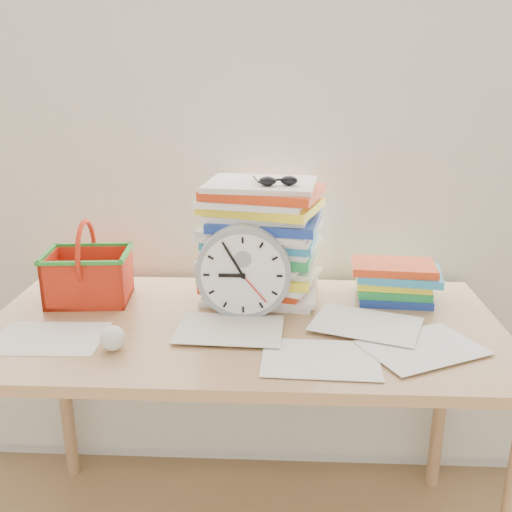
{
  "coord_description": "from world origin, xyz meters",
  "views": [
    {
      "loc": [
        0.1,
        0.18,
        1.4
      ],
      "look_at": [
        0.04,
        1.6,
        0.94
      ],
      "focal_mm": 40.0,
      "sensor_mm": 36.0,
      "label": 1
    }
  ],
  "objects_px": {
    "paper_stack": "(260,241)",
    "clock": "(244,272)",
    "basket": "(87,262)",
    "book_stack": "(393,281)",
    "desk": "(243,347)"
  },
  "relations": [
    {
      "from": "clock",
      "to": "book_stack",
      "type": "relative_size",
      "value": 0.96
    },
    {
      "from": "desk",
      "to": "basket",
      "type": "distance_m",
      "value": 0.53
    },
    {
      "from": "paper_stack",
      "to": "book_stack",
      "type": "distance_m",
      "value": 0.42
    },
    {
      "from": "clock",
      "to": "basket",
      "type": "relative_size",
      "value": 1.08
    },
    {
      "from": "paper_stack",
      "to": "basket",
      "type": "relative_size",
      "value": 1.45
    },
    {
      "from": "paper_stack",
      "to": "desk",
      "type": "bearing_deg",
      "value": -100.7
    },
    {
      "from": "basket",
      "to": "desk",
      "type": "bearing_deg",
      "value": -22.1
    },
    {
      "from": "paper_stack",
      "to": "book_stack",
      "type": "relative_size",
      "value": 1.3
    },
    {
      "from": "desk",
      "to": "clock",
      "type": "height_order",
      "value": "clock"
    },
    {
      "from": "desk",
      "to": "basket",
      "type": "relative_size",
      "value": 5.8
    },
    {
      "from": "paper_stack",
      "to": "clock",
      "type": "xyz_separation_m",
      "value": [
        -0.04,
        -0.15,
        -0.05
      ]
    },
    {
      "from": "desk",
      "to": "clock",
      "type": "xyz_separation_m",
      "value": [
        -0.0,
        0.05,
        0.2
      ]
    },
    {
      "from": "basket",
      "to": "paper_stack",
      "type": "bearing_deg",
      "value": 1.17
    },
    {
      "from": "book_stack",
      "to": "clock",
      "type": "bearing_deg",
      "value": -161.39
    },
    {
      "from": "basket",
      "to": "clock",
      "type": "bearing_deg",
      "value": -16.51
    }
  ]
}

